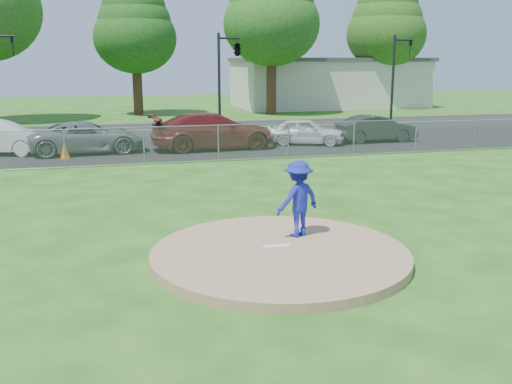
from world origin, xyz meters
TOP-DOWN VIEW (x-y plane):
  - ground at (0.00, 10.00)m, footprint 120.00×120.00m
  - pitchers_mound at (0.00, 0.00)m, footprint 5.40×5.40m
  - pitching_rubber at (0.00, 0.20)m, footprint 0.60×0.15m
  - chain_link_fence at (0.00, 12.00)m, footprint 40.00×0.06m
  - parking_lot at (0.00, 16.50)m, footprint 50.00×8.00m
  - street at (0.00, 24.00)m, footprint 60.00×7.00m
  - commercial_building at (16.00, 38.00)m, footprint 16.40×9.40m
  - tree_center at (-1.00, 34.00)m, footprint 6.16×6.16m
  - tree_right at (9.00, 32.00)m, footprint 7.28×7.28m
  - tree_far_right at (20.00, 35.00)m, footprint 6.72×6.72m
  - traffic_signal_center at (3.97, 22.00)m, footprint 1.42×2.48m
  - traffic_signal_right at (14.24, 22.00)m, footprint 1.28×0.20m
  - pitcher at (0.68, 0.88)m, footprint 1.27×1.00m
  - traffic_cone at (-5.16, 14.26)m, footprint 0.40×0.40m
  - parked_car_gray at (-4.25, 15.65)m, footprint 5.23×2.76m
  - parked_car_darkred at (1.41, 15.41)m, footprint 5.94×2.69m
  - parked_car_pearl at (6.07, 15.71)m, footprint 4.10×2.82m
  - parked_car_charcoal at (9.91, 15.74)m, footprint 4.09×1.49m

SIDE VIEW (x-z plane):
  - ground at x=0.00m, z-range 0.00..0.00m
  - street at x=0.00m, z-range 0.00..0.01m
  - parking_lot at x=0.00m, z-range 0.00..0.01m
  - pitchers_mound at x=0.00m, z-range 0.00..0.20m
  - pitching_rubber at x=0.00m, z-range 0.20..0.24m
  - traffic_cone at x=-5.16m, z-range 0.01..0.79m
  - parked_car_pearl at x=6.07m, z-range 0.01..1.31m
  - parked_car_charcoal at x=9.91m, z-range 0.01..1.35m
  - parked_car_gray at x=-4.25m, z-range 0.01..1.41m
  - chain_link_fence at x=0.00m, z-range 0.00..1.50m
  - parked_car_darkred at x=1.41m, z-range 0.01..1.70m
  - pitcher at x=0.68m, z-range 0.20..1.92m
  - commercial_building at x=16.00m, z-range 0.01..4.31m
  - traffic_signal_right at x=14.24m, z-range 0.56..6.16m
  - traffic_signal_center at x=3.97m, z-range 1.81..7.41m
  - tree_center at x=-1.00m, z-range 1.55..11.39m
  - tree_far_right at x=20.00m, z-range 1.69..12.43m
  - tree_right at x=9.00m, z-range 1.83..13.47m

